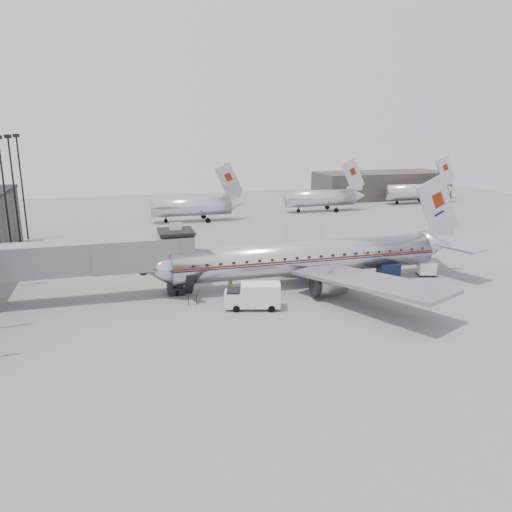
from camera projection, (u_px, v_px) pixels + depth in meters
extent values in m
plane|color=slate|center=(274.00, 296.00, 49.31)|extent=(160.00, 160.00, 0.00)
cube|color=#373532|center=(381.00, 185.00, 116.15)|extent=(30.00, 12.00, 6.00)
cube|color=gold|center=(284.00, 276.00, 55.68)|extent=(60.00, 0.15, 0.01)
cube|color=slate|center=(35.00, 260.00, 45.87)|extent=(12.00, 2.80, 3.00)
cube|color=slate|center=(136.00, 254.00, 48.20)|extent=(8.00, 3.00, 3.10)
cube|color=slate|center=(177.00, 250.00, 49.61)|extent=(3.20, 3.60, 3.20)
cube|color=black|center=(176.00, 232.00, 49.13)|extent=(3.40, 3.80, 0.30)
cube|color=white|center=(176.00, 227.00, 49.01)|extent=(1.20, 0.15, 0.80)
cylinder|color=black|center=(175.00, 280.00, 49.90)|extent=(0.56, 0.56, 2.80)
cube|color=black|center=(176.00, 289.00, 50.16)|extent=(1.60, 2.20, 0.70)
cylinder|color=black|center=(177.00, 293.00, 49.24)|extent=(0.30, 0.60, 0.60)
cylinder|color=black|center=(175.00, 287.00, 51.11)|extent=(0.30, 0.60, 0.60)
cube|color=black|center=(189.00, 284.00, 48.01)|extent=(0.90, 3.20, 2.90)
cylinder|color=black|center=(6.00, 200.00, 60.79)|extent=(0.24, 0.24, 15.00)
cylinder|color=black|center=(15.00, 194.00, 66.38)|extent=(0.24, 0.24, 15.00)
cube|color=black|center=(8.00, 136.00, 64.48)|extent=(0.90, 0.25, 0.50)
cylinder|color=black|center=(22.00, 189.00, 71.97)|extent=(0.24, 0.24, 15.00)
cube|color=black|center=(16.00, 135.00, 70.08)|extent=(0.90, 0.25, 0.50)
cylinder|color=silver|center=(191.00, 207.00, 87.28)|extent=(14.00, 3.20, 3.20)
cube|color=silver|center=(229.00, 180.00, 87.94)|extent=(5.17, 0.26, 6.52)
cylinder|color=black|center=(166.00, 220.00, 86.64)|extent=(0.24, 0.24, 1.00)
cylinder|color=silver|center=(320.00, 198.00, 97.76)|extent=(14.00, 3.20, 3.20)
cube|color=silver|center=(353.00, 175.00, 98.41)|extent=(5.17, 0.26, 6.52)
cylinder|color=black|center=(298.00, 210.00, 97.12)|extent=(0.24, 0.24, 1.00)
cylinder|color=silver|center=(416.00, 191.00, 107.71)|extent=(14.00, 3.20, 3.20)
cube|color=silver|center=(445.00, 170.00, 108.37)|extent=(5.17, 0.26, 6.52)
cylinder|color=black|center=(397.00, 202.00, 107.08)|extent=(0.24, 0.24, 1.00)
cylinder|color=silver|center=(306.00, 258.00, 52.54)|extent=(28.45, 3.93, 3.50)
cone|color=silver|center=(156.00, 269.00, 48.27)|extent=(2.89, 3.55, 3.50)
cone|color=silver|center=(436.00, 244.00, 56.79)|extent=(3.84, 3.38, 3.33)
cube|color=maroon|center=(306.00, 256.00, 52.48)|extent=(28.45, 3.98, 0.17)
cube|color=#0C0A57|center=(306.00, 258.00, 52.53)|extent=(28.45, 3.98, 0.09)
cube|color=silver|center=(438.00, 207.00, 55.62)|extent=(5.81, 0.37, 7.27)
cube|color=gray|center=(302.00, 241.00, 61.29)|extent=(10.74, 15.97, 1.12)
cube|color=gray|center=(370.00, 281.00, 45.48)|extent=(11.09, 15.93, 1.12)
cylinder|color=gray|center=(294.00, 259.00, 57.61)|extent=(3.25, 2.04, 1.99)
cylinder|color=gray|center=(329.00, 284.00, 48.47)|extent=(3.25, 2.04, 1.99)
cylinder|color=black|center=(182.00, 289.00, 49.48)|extent=(0.19, 0.19, 1.23)
cylinder|color=black|center=(313.00, 270.00, 55.89)|extent=(0.25, 0.25, 1.33)
cylinder|color=black|center=(313.00, 272.00, 55.95)|extent=(0.95, 0.35, 0.95)
cylinder|color=black|center=(332.00, 283.00, 51.32)|extent=(0.25, 0.25, 1.33)
cylinder|color=black|center=(332.00, 285.00, 51.38)|extent=(0.95, 0.35, 0.95)
cube|color=white|center=(261.00, 295.00, 45.57)|extent=(3.98, 2.86, 2.09)
cube|color=white|center=(233.00, 299.00, 45.65)|extent=(2.03, 2.24, 1.39)
cube|color=black|center=(233.00, 293.00, 45.50)|extent=(1.60, 1.94, 0.60)
cylinder|color=black|center=(236.00, 309.00, 44.95)|extent=(0.68, 0.41, 0.64)
cylinder|color=black|center=(237.00, 302.00, 46.68)|extent=(0.68, 0.41, 0.64)
cylinder|color=black|center=(272.00, 309.00, 44.96)|extent=(0.68, 0.41, 0.64)
cylinder|color=black|center=(271.00, 302.00, 46.69)|extent=(0.68, 0.41, 0.64)
cube|color=black|center=(388.00, 270.00, 54.46)|extent=(2.48, 2.03, 1.55)
cube|color=black|center=(388.00, 277.00, 54.67)|extent=(2.61, 2.16, 0.13)
cylinder|color=black|center=(382.00, 280.00, 53.96)|extent=(0.35, 0.19, 0.33)
cylinder|color=black|center=(398.00, 279.00, 54.12)|extent=(0.35, 0.19, 0.33)
cylinder|color=black|center=(378.00, 276.00, 55.24)|extent=(0.35, 0.19, 0.33)
cylinder|color=black|center=(393.00, 276.00, 55.40)|extent=(0.35, 0.19, 0.33)
cube|color=silver|center=(427.00, 268.00, 55.75)|extent=(2.16, 1.84, 1.30)
cube|color=black|center=(426.00, 274.00, 55.92)|extent=(2.27, 1.96, 0.11)
cylinder|color=black|center=(421.00, 276.00, 55.40)|extent=(0.30, 0.18, 0.28)
cylinder|color=black|center=(434.00, 276.00, 55.39)|extent=(0.30, 0.18, 0.28)
cylinder|color=black|center=(418.00, 273.00, 56.47)|extent=(0.30, 0.18, 0.28)
cylinder|color=black|center=(431.00, 273.00, 56.47)|extent=(0.30, 0.18, 0.28)
imported|color=#ACE41A|center=(230.00, 281.00, 50.87)|extent=(0.85, 0.74, 1.97)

